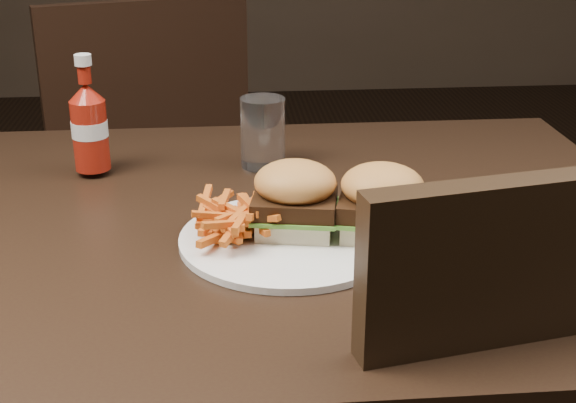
{
  "coord_description": "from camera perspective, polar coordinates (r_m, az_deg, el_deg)",
  "views": [
    {
      "loc": [
        0.02,
        -0.95,
        1.17
      ],
      "look_at": [
        0.1,
        -0.07,
        0.8
      ],
      "focal_mm": 50.0,
      "sensor_mm": 36.0,
      "label": 1
    }
  ],
  "objects": [
    {
      "name": "sandwich_half_a",
      "position": [
        0.97,
        0.5,
        -1.47
      ],
      "size": [
        0.1,
        0.1,
        0.02
      ],
      "primitive_type": "cube",
      "rotation": [
        0.0,
        0.0,
        -0.19
      ],
      "color": "#F1E4BB",
      "rests_on": "plate"
    },
    {
      "name": "tumbler",
      "position": [
        1.2,
        -1.81,
        4.94
      ],
      "size": [
        0.08,
        0.08,
        0.1
      ],
      "primitive_type": "cylinder",
      "rotation": [
        0.0,
        0.0,
        0.28
      ],
      "color": "white",
      "rests_on": "dining_table"
    },
    {
      "name": "dining_table",
      "position": [
        1.05,
        -5.75,
        -2.17
      ],
      "size": [
        1.2,
        0.8,
        0.04
      ],
      "primitive_type": "cube",
      "color": "black",
      "rests_on": "ground"
    },
    {
      "name": "fries_pile",
      "position": [
        0.96,
        -4.02,
        -1.18
      ],
      "size": [
        0.11,
        0.11,
        0.04
      ],
      "primitive_type": null,
      "rotation": [
        0.0,
        0.0,
        0.09
      ],
      "color": "#CB4E29",
      "rests_on": "plate"
    },
    {
      "name": "ketchup_bottle",
      "position": [
        1.2,
        -13.88,
        4.59
      ],
      "size": [
        0.06,
        0.06,
        0.1
      ],
      "primitive_type": "cylinder",
      "rotation": [
        0.0,
        0.0,
        -0.12
      ],
      "color": "maroon",
      "rests_on": "dining_table"
    },
    {
      "name": "plate",
      "position": [
        0.97,
        0.05,
        -2.69
      ],
      "size": [
        0.26,
        0.26,
        0.01
      ],
      "primitive_type": "cylinder",
      "color": "white",
      "rests_on": "dining_table"
    },
    {
      "name": "sandwich_half_b",
      "position": [
        0.97,
        6.6,
        -1.72
      ],
      "size": [
        0.11,
        0.1,
        0.02
      ],
      "primitive_type": "cube",
      "rotation": [
        0.0,
        0.0,
        -0.27
      ],
      "color": "beige",
      "rests_on": "plate"
    },
    {
      "name": "chair_far",
      "position": [
        2.02,
        -10.8,
        0.74
      ],
      "size": [
        0.58,
        0.58,
        0.04
      ],
      "primitive_type": "cube",
      "rotation": [
        0.0,
        0.0,
        3.47
      ],
      "color": "black",
      "rests_on": "ground"
    }
  ]
}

